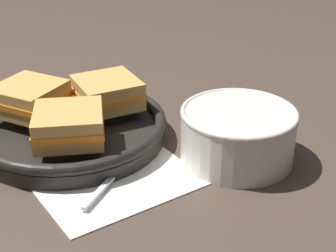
{
  "coord_description": "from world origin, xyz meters",
  "views": [
    {
      "loc": [
        -0.45,
        -0.48,
        0.4
      ],
      "look_at": [
        0.05,
        0.02,
        0.04
      ],
      "focal_mm": 55.0,
      "sensor_mm": 36.0,
      "label": 1
    }
  ],
  "objects_px": {
    "soup_bowl": "(238,132)",
    "spoon": "(121,167)",
    "skillet": "(70,128)",
    "sandwich_near_right": "(69,125)",
    "sandwich_near_left": "(29,98)",
    "sandwich_far_left": "(107,92)"
  },
  "relations": [
    {
      "from": "soup_bowl",
      "to": "spoon",
      "type": "xyz_separation_m",
      "value": [
        -0.15,
        0.1,
        -0.04
      ]
    },
    {
      "from": "skillet",
      "to": "sandwich_near_right",
      "type": "relative_size",
      "value": 3.03
    },
    {
      "from": "skillet",
      "to": "sandwich_near_right",
      "type": "distance_m",
      "value": 0.09
    },
    {
      "from": "soup_bowl",
      "to": "sandwich_near_left",
      "type": "distance_m",
      "value": 0.34
    },
    {
      "from": "sandwich_near_left",
      "to": "sandwich_far_left",
      "type": "relative_size",
      "value": 0.99
    },
    {
      "from": "soup_bowl",
      "to": "sandwich_near_right",
      "type": "bearing_deg",
      "value": 137.68
    },
    {
      "from": "skillet",
      "to": "sandwich_near_right",
      "type": "xyz_separation_m",
      "value": [
        -0.04,
        -0.06,
        0.04
      ]
    },
    {
      "from": "spoon",
      "to": "sandwich_near_right",
      "type": "height_order",
      "value": "sandwich_near_right"
    },
    {
      "from": "soup_bowl",
      "to": "sandwich_near_left",
      "type": "bearing_deg",
      "value": 120.33
    },
    {
      "from": "sandwich_near_right",
      "to": "spoon",
      "type": "bearing_deg",
      "value": -63.79
    },
    {
      "from": "spoon",
      "to": "sandwich_far_left",
      "type": "height_order",
      "value": "sandwich_far_left"
    },
    {
      "from": "skillet",
      "to": "sandwich_far_left",
      "type": "bearing_deg",
      "value": -7.29
    },
    {
      "from": "skillet",
      "to": "sandwich_near_left",
      "type": "relative_size",
      "value": 3.39
    },
    {
      "from": "soup_bowl",
      "to": "spoon",
      "type": "relative_size",
      "value": 1.15
    },
    {
      "from": "sandwich_near_right",
      "to": "sandwich_far_left",
      "type": "xyz_separation_m",
      "value": [
        0.12,
        0.05,
        0.0
      ]
    },
    {
      "from": "sandwich_near_left",
      "to": "sandwich_near_right",
      "type": "distance_m",
      "value": 0.13
    },
    {
      "from": "spoon",
      "to": "skillet",
      "type": "relative_size",
      "value": 0.35
    },
    {
      "from": "spoon",
      "to": "sandwich_far_left",
      "type": "bearing_deg",
      "value": 34.89
    },
    {
      "from": "sandwich_near_right",
      "to": "sandwich_near_left",
      "type": "bearing_deg",
      "value": 84.23
    },
    {
      "from": "sandwich_near_left",
      "to": "sandwich_far_left",
      "type": "bearing_deg",
      "value": -35.77
    },
    {
      "from": "skillet",
      "to": "sandwich_far_left",
      "type": "distance_m",
      "value": 0.09
    },
    {
      "from": "skillet",
      "to": "soup_bowl",
      "type": "bearing_deg",
      "value": -58.12
    }
  ]
}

